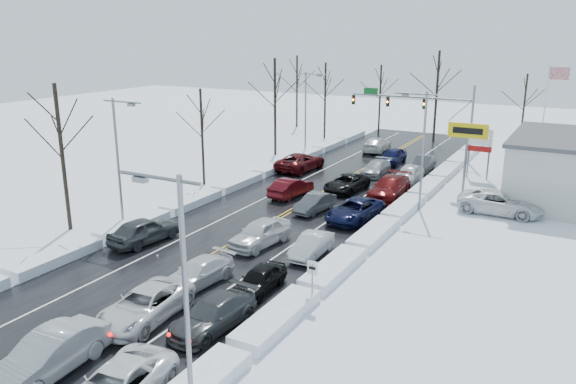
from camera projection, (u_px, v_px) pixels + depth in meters
The scene contains 43 objects.
ground at pixel (257, 230), 38.69m from camera, with size 160.00×160.00×0.00m, color white.
road_surface at pixel (272, 222), 40.38m from camera, with size 14.00×84.00×0.01m, color black.
snow_bank_left at pixel (188, 207), 43.88m from camera, with size 1.64×72.00×0.62m, color white.
snow_bank_right at pixel (371, 240), 36.87m from camera, with size 1.64×72.00×0.62m, color white.
traffic_signal_mast at pixel (423, 107), 59.19m from camera, with size 13.28×0.39×8.00m.
tires_plus_sign at pixel (468, 136), 45.96m from camera, with size 3.20×0.34×6.00m.
used_vehicles_sign at pixel (480, 143), 51.48m from camera, with size 2.20×0.22×4.65m.
speed_limit_sign at pixel (312, 275), 27.71m from camera, with size 0.55×0.09×2.35m.
flagpole at pixel (547, 108), 55.36m from camera, with size 1.87×1.20×10.00m.
streetlight_se at pixel (180, 284), 18.22m from camera, with size 3.20×0.25×9.00m.
streetlight_ne at pixel (421, 141), 41.83m from camera, with size 3.20×0.25×9.00m.
streetlight_sw at pixel (119, 153), 37.68m from camera, with size 3.20×0.25×9.00m.
streetlight_nw at pixel (307, 106), 61.29m from camera, with size 3.20×0.25×9.00m.
tree_left_b at pixel (59, 129), 37.01m from camera, with size 4.00×4.00×10.00m.
tree_left_c at pixel (201, 118), 48.64m from camera, with size 3.40×3.40×8.50m.
tree_left_d at pixel (275, 88), 60.39m from camera, with size 4.20×4.20×10.50m.
tree_left_e at pixel (325, 86), 70.51m from camera, with size 3.80×3.80×9.50m.
tree_far_a at pixel (297, 77), 78.80m from camera, with size 4.00×4.00×10.00m.
tree_far_b at pixel (380, 86), 74.30m from camera, with size 3.60×3.60×9.00m.
tree_far_c at pixel (438, 78), 68.54m from camera, with size 4.40×4.40×11.00m.
tree_far_d at pixel (525, 96), 65.67m from camera, with size 3.40×3.40×8.50m.
queued_car_1 at pixel (52, 374), 22.48m from camera, with size 1.82×5.22×1.72m, color #A5A8AD.
queued_car_2 at pixel (146, 320), 26.70m from camera, with size 2.52×5.46×1.52m, color silver.
queued_car_3 at pixel (198, 284), 30.44m from camera, with size 1.89×4.65×1.35m, color silver.
queued_car_4 at pixel (260, 245), 36.00m from camera, with size 1.97×4.90×1.67m, color silver.
queued_car_5 at pixel (315, 212), 42.72m from camera, with size 1.44×4.12×1.36m, color #45474A.
queued_car_6 at pixel (347, 191), 48.18m from camera, with size 2.39×5.19×1.44m, color black.
queued_car_7 at pixel (376, 175), 53.62m from camera, with size 1.90×4.68×1.36m, color gray.
queued_car_8 at pixel (392, 164), 58.14m from camera, with size 1.90×4.72×1.61m, color black.
queued_car_11 at pixel (214, 328), 25.94m from camera, with size 1.99×4.89×1.42m, color #383A3C.
queued_car_12 at pixel (260, 291), 29.65m from camera, with size 1.59×3.94×1.34m, color black.
queued_car_13 at pixel (311, 256), 34.30m from camera, with size 1.43×4.09×1.35m, color silver.
queued_car_14 at pixel (354, 220), 40.75m from camera, with size 2.55×5.53×1.54m, color black.
queued_car_15 at pixel (389, 197), 46.38m from camera, with size 2.39×5.88×1.71m, color #550B0B.
queued_car_16 at pixel (408, 183), 50.81m from camera, with size 1.92×4.78×1.63m, color silver.
queued_car_17 at pixel (423, 171), 55.23m from camera, with size 1.54×4.42×1.46m, color #3F4245.
oncoming_car_0 at pixel (291, 196), 46.68m from camera, with size 1.63×4.69×1.54m, color #4A090F.
oncoming_car_1 at pixel (300, 170), 55.46m from camera, with size 2.85×6.18×1.72m, color #49090C.
oncoming_car_2 at pixel (376, 151), 64.11m from camera, with size 2.23×5.48×1.59m, color silver.
oncoming_car_3 at pixel (145, 242), 36.46m from camera, with size 2.00×4.96×1.69m, color #393B3D.
parked_car_0 at pixel (499, 214), 42.22m from camera, with size 2.83×6.14×1.71m, color white.
parked_car_1 at pixel (545, 203), 44.70m from camera, with size 2.05×5.05×1.47m, color #3A3D3F.
parked_car_2 at pixel (531, 181), 51.31m from camera, with size 1.58×3.93×1.34m, color white.
Camera 1 is at (19.38, -30.96, 13.21)m, focal length 35.00 mm.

